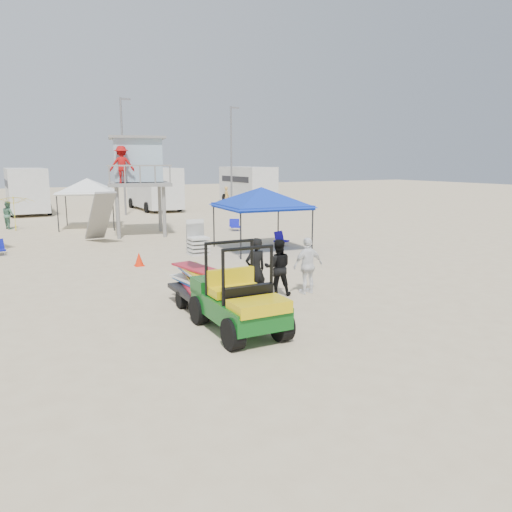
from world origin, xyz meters
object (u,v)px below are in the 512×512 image
man_left (255,270)px  lifeguard_tower (136,164)px  surf_trailer (199,275)px  canopy_blue (261,191)px  utility_cart (238,292)px

man_left → lifeguard_tower: lifeguard_tower is taller
surf_trailer → canopy_blue: bearing=50.2°
surf_trailer → utility_cart: bearing=-90.2°
surf_trailer → canopy_blue: canopy_blue is taller
man_left → lifeguard_tower: (0.58, 13.84, 2.75)m
canopy_blue → utility_cart: bearing=-121.7°
utility_cart → man_left: 2.54m
man_left → lifeguard_tower: 14.12m
utility_cart → surf_trailer: surf_trailer is taller
utility_cart → lifeguard_tower: (2.10, 15.88, 2.70)m
surf_trailer → man_left: 1.54m
lifeguard_tower → canopy_blue: size_ratio=1.35×
utility_cart → surf_trailer: 2.34m
utility_cart → man_left: utility_cart is taller
man_left → lifeguard_tower: bearing=-98.3°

